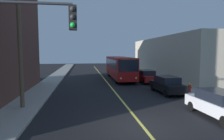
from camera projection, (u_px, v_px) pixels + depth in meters
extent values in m
plane|color=black|center=(143.00, 127.00, 10.19)|extent=(120.00, 120.00, 0.00)
cube|color=gray|center=(40.00, 92.00, 18.97)|extent=(2.50, 90.00, 0.15)
cube|color=gray|center=(179.00, 88.00, 21.10)|extent=(2.50, 90.00, 0.15)
cube|color=#D8CC4C|center=(107.00, 83.00, 24.97)|extent=(0.16, 60.00, 0.01)
cube|color=black|center=(15.00, 81.00, 15.76)|extent=(0.06, 12.65, 1.30)
cube|color=black|center=(13.00, 41.00, 15.47)|extent=(0.06, 12.65, 1.30)
cube|color=beige|center=(190.00, 57.00, 32.29)|extent=(12.00, 24.45, 6.24)
cube|color=black|center=(155.00, 67.00, 31.56)|extent=(0.06, 17.11, 1.30)
cube|color=maroon|center=(120.00, 67.00, 28.41)|extent=(2.68, 12.03, 2.75)
cube|color=black|center=(129.00, 66.00, 22.47)|extent=(2.35, 0.10, 1.40)
cube|color=black|center=(114.00, 61.00, 34.26)|extent=(2.30, 0.10, 1.10)
cube|color=black|center=(111.00, 63.00, 28.20)|extent=(0.17, 10.20, 1.10)
cube|color=black|center=(128.00, 63.00, 28.54)|extent=(0.17, 10.20, 1.10)
cube|color=orange|center=(129.00, 61.00, 22.42)|extent=(1.79, 0.08, 0.30)
sphere|color=#F9D872|center=(121.00, 78.00, 22.44)|extent=(0.24, 0.24, 0.24)
sphere|color=#F9D872|center=(136.00, 78.00, 22.68)|extent=(0.24, 0.24, 0.24)
cylinder|color=black|center=(116.00, 80.00, 24.24)|extent=(0.31, 1.00, 1.00)
cylinder|color=black|center=(134.00, 79.00, 24.54)|extent=(0.31, 1.00, 1.00)
cylinder|color=black|center=(109.00, 73.00, 31.83)|extent=(0.31, 1.00, 1.00)
cylinder|color=black|center=(122.00, 73.00, 32.14)|extent=(0.31, 1.00, 1.00)
cube|color=silver|center=(219.00, 107.00, 11.52)|extent=(1.91, 4.44, 0.70)
cube|color=black|center=(219.00, 96.00, 11.46)|extent=(1.68, 2.50, 0.60)
cylinder|color=black|center=(192.00, 106.00, 12.88)|extent=(0.24, 0.65, 0.64)
cylinder|color=black|center=(213.00, 105.00, 13.16)|extent=(0.24, 0.65, 0.64)
cube|color=black|center=(167.00, 86.00, 18.49)|extent=(1.96, 4.46, 0.70)
cube|color=black|center=(167.00, 79.00, 18.43)|extent=(1.71, 2.52, 0.60)
cylinder|color=black|center=(166.00, 93.00, 16.90)|extent=(0.24, 0.65, 0.64)
cylinder|color=black|center=(183.00, 93.00, 17.19)|extent=(0.24, 0.65, 0.64)
cylinder|color=black|center=(153.00, 87.00, 19.84)|extent=(0.24, 0.65, 0.64)
cylinder|color=black|center=(167.00, 87.00, 20.13)|extent=(0.24, 0.65, 0.64)
cube|color=maroon|center=(146.00, 77.00, 25.01)|extent=(1.91, 4.45, 0.70)
cube|color=black|center=(146.00, 72.00, 24.95)|extent=(1.68, 2.51, 0.60)
cylinder|color=black|center=(144.00, 82.00, 23.43)|extent=(0.24, 0.65, 0.64)
cylinder|color=black|center=(157.00, 82.00, 23.71)|extent=(0.24, 0.65, 0.64)
cylinder|color=black|center=(137.00, 79.00, 26.38)|extent=(0.24, 0.65, 0.64)
cylinder|color=black|center=(148.00, 79.00, 26.65)|extent=(0.24, 0.65, 0.64)
cylinder|color=brown|center=(19.00, 24.00, 12.83)|extent=(0.28, 0.28, 11.16)
cylinder|color=#2D2D33|center=(28.00, 3.00, 7.76)|extent=(3.50, 0.12, 0.12)
cube|color=black|center=(73.00, 18.00, 8.06)|extent=(0.32, 0.36, 1.00)
sphere|color=#2D2D2D|center=(72.00, 9.00, 7.85)|extent=(0.22, 0.22, 0.22)
sphere|color=#2D2D2D|center=(73.00, 17.00, 7.88)|extent=(0.22, 0.22, 0.22)
sphere|color=green|center=(73.00, 25.00, 7.91)|extent=(0.22, 0.22, 0.22)
cylinder|color=red|center=(189.00, 88.00, 18.36)|extent=(0.26, 0.26, 0.70)
sphere|color=gold|center=(190.00, 84.00, 18.33)|extent=(0.24, 0.24, 0.24)
cylinder|color=red|center=(188.00, 87.00, 18.33)|extent=(0.12, 0.10, 0.10)
cylinder|color=red|center=(191.00, 87.00, 18.38)|extent=(0.12, 0.10, 0.10)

